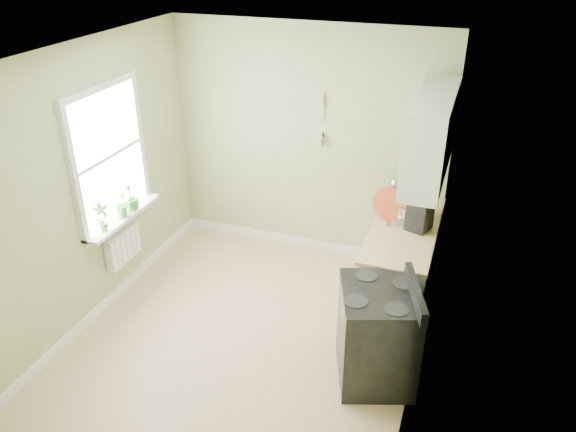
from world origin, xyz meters
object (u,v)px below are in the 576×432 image
(stand_mixer, at_px, (408,203))
(kettle, at_px, (394,188))
(stove, at_px, (377,334))
(coffee_maker, at_px, (420,213))

(stand_mixer, distance_m, kettle, 0.54)
(stove, xyz_separation_m, stand_mixer, (-0.00, 1.35, 0.63))
(stove, bearing_deg, stand_mixer, 90.08)
(stove, distance_m, stand_mixer, 1.49)
(stand_mixer, distance_m, coffee_maker, 0.23)
(stove, relative_size, kettle, 5.03)
(stove, height_order, coffee_maker, coffee_maker)
(stand_mixer, height_order, coffee_maker, stand_mixer)
(stove, distance_m, kettle, 1.93)
(kettle, bearing_deg, coffee_maker, -61.36)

